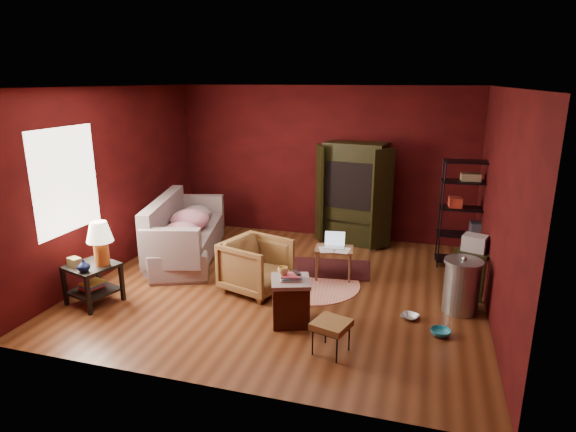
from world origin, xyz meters
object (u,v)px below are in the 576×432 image
at_px(laptop_desk, 334,251).
at_px(wire_shelving, 468,209).
at_px(armchair, 256,263).
at_px(side_table, 96,255).
at_px(tv_armoire, 354,192).
at_px(sofa, 184,235).
at_px(hamper, 291,300).

relative_size(laptop_desk, wire_shelving, 0.41).
distance_m(armchair, wire_shelving, 3.44).
height_order(side_table, tv_armoire, tv_armoire).
xyz_separation_m(laptop_desk, wire_shelving, (1.90, 1.10, 0.51)).
bearing_deg(side_table, laptop_desk, 30.78).
bearing_deg(armchair, sofa, 79.16).
bearing_deg(wire_shelving, laptop_desk, -154.72).
xyz_separation_m(sofa, laptop_desk, (2.53, -0.09, 0.00)).
bearing_deg(side_table, sofa, 80.04).
bearing_deg(tv_armoire, laptop_desk, -80.81).
distance_m(side_table, hamper, 2.64).
distance_m(armchair, tv_armoire, 2.73).
xyz_separation_m(sofa, side_table, (-0.31, -1.79, 0.25)).
height_order(sofa, wire_shelving, wire_shelving).
relative_size(sofa, side_table, 1.94).
distance_m(tv_armoire, wire_shelving, 2.01).
bearing_deg(sofa, side_table, 147.72).
height_order(tv_armoire, wire_shelving, tv_armoire).
bearing_deg(sofa, hamper, -147.31).
distance_m(armchair, side_table, 2.12).
relative_size(laptop_desk, tv_armoire, 0.38).
distance_m(sofa, hamper, 2.80).
height_order(sofa, hamper, sofa).
xyz_separation_m(side_table, hamper, (2.61, 0.18, -0.38)).
xyz_separation_m(armchair, side_table, (-1.88, -0.95, 0.26)).
distance_m(side_table, wire_shelving, 5.51).
relative_size(sofa, hamper, 3.35).
bearing_deg(armchair, side_table, 134.04).
bearing_deg(side_table, tv_armoire, 50.42).
height_order(sofa, tv_armoire, tv_armoire).
xyz_separation_m(hamper, tv_armoire, (0.24, 3.27, 0.66)).
relative_size(armchair, tv_armoire, 0.45).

